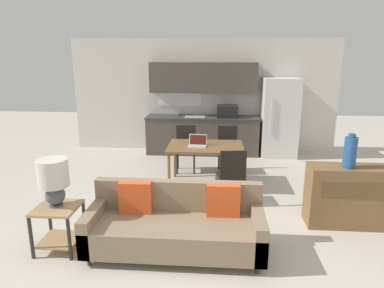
# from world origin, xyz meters

# --- Properties ---
(ground_plane) EXTENTS (20.00, 20.00, 0.00)m
(ground_plane) POSITION_xyz_m (0.00, 0.00, 0.00)
(ground_plane) COLOR beige
(wall_back) EXTENTS (6.40, 0.07, 2.70)m
(wall_back) POSITION_xyz_m (-0.01, 4.63, 1.35)
(wall_back) COLOR silver
(wall_back) RESTS_ON ground_plane
(kitchen_counter) EXTENTS (2.67, 0.65, 2.15)m
(kitchen_counter) POSITION_xyz_m (0.01, 4.33, 0.84)
(kitchen_counter) COLOR #4C443D
(kitchen_counter) RESTS_ON ground_plane
(refrigerator) EXTENTS (0.81, 0.74, 1.81)m
(refrigerator) POSITION_xyz_m (1.78, 4.23, 0.91)
(refrigerator) COLOR white
(refrigerator) RESTS_ON ground_plane
(dining_table) EXTENTS (1.33, 0.92, 0.75)m
(dining_table) POSITION_xyz_m (0.16, 2.17, 0.68)
(dining_table) COLOR brown
(dining_table) RESTS_ON ground_plane
(couch) EXTENTS (2.08, 0.80, 0.82)m
(couch) POSITION_xyz_m (-0.11, 0.00, 0.33)
(couch) COLOR #3D2D1E
(couch) RESTS_ON ground_plane
(side_table) EXTENTS (0.50, 0.50, 0.56)m
(side_table) POSITION_xyz_m (-1.53, -0.09, 0.38)
(side_table) COLOR tan
(side_table) RESTS_ON ground_plane
(table_lamp) EXTENTS (0.36, 0.36, 0.58)m
(table_lamp) POSITION_xyz_m (-1.55, -0.06, 0.91)
(table_lamp) COLOR #4C515B
(table_lamp) RESTS_ON side_table
(credenza) EXTENTS (1.20, 0.42, 0.86)m
(credenza) POSITION_xyz_m (2.23, 0.82, 0.43)
(credenza) COLOR brown
(credenza) RESTS_ON ground_plane
(vase) EXTENTS (0.16, 0.16, 0.46)m
(vase) POSITION_xyz_m (2.12, 0.77, 1.07)
(vase) COLOR #234C84
(vase) RESTS_ON credenza
(dining_chair_far_right) EXTENTS (0.46, 0.46, 0.93)m
(dining_chair_far_right) POSITION_xyz_m (0.58, 3.00, 0.51)
(dining_chair_far_right) COLOR black
(dining_chair_far_right) RESTS_ON ground_plane
(dining_chair_near_right) EXTENTS (0.48, 0.48, 0.93)m
(dining_chair_near_right) POSITION_xyz_m (0.60, 1.36, 0.51)
(dining_chair_near_right) COLOR black
(dining_chair_near_right) RESTS_ON ground_plane
(dining_chair_far_left) EXTENTS (0.45, 0.45, 0.93)m
(dining_chair_far_left) POSITION_xyz_m (-0.27, 2.99, 0.51)
(dining_chair_far_left) COLOR black
(dining_chair_far_left) RESTS_ON ground_plane
(laptop) EXTENTS (0.34, 0.28, 0.20)m
(laptop) POSITION_xyz_m (0.02, 2.12, 0.80)
(laptop) COLOR #B7BABC
(laptop) RESTS_ON dining_table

